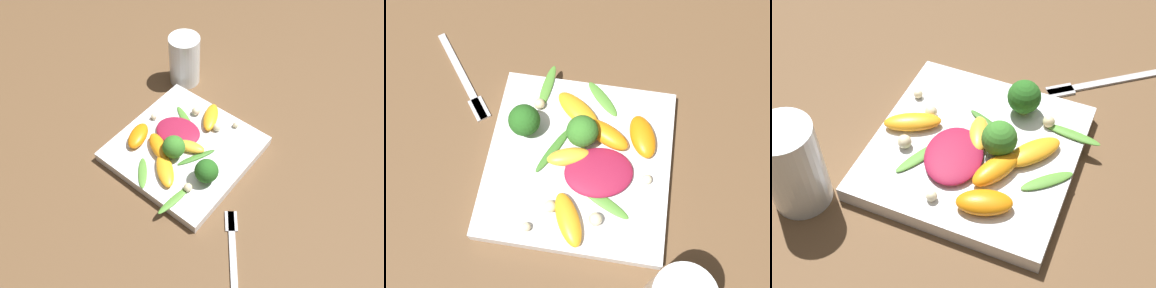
{
  "view_description": "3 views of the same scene",
  "coord_description": "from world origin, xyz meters",
  "views": [
    {
      "loc": [
        0.28,
        -0.33,
        0.59
      ],
      "look_at": [
        0.01,
        0.01,
        0.03
      ],
      "focal_mm": 35.0,
      "sensor_mm": 36.0,
      "label": 1
    },
    {
      "loc": [
        -0.03,
        0.22,
        0.58
      ],
      "look_at": [
        0.0,
        -0.02,
        0.04
      ],
      "focal_mm": 42.0,
      "sensor_mm": 36.0,
      "label": 2
    },
    {
      "loc": [
        -0.4,
        -0.15,
        0.52
      ],
      "look_at": [
        -0.01,
        0.01,
        0.03
      ],
      "focal_mm": 50.0,
      "sensor_mm": 36.0,
      "label": 3
    }
  ],
  "objects": [
    {
      "name": "macadamia_nut_1",
      "position": [
        -0.09,
        0.02,
        0.03
      ],
      "size": [
        0.01,
        0.01,
        0.01
      ],
      "color": "beige",
      "rests_on": "plate"
    },
    {
      "name": "macadamia_nut_4",
      "position": [
        0.05,
        0.1,
        0.03
      ],
      "size": [
        0.01,
        0.01,
        0.01
      ],
      "color": "beige",
      "rests_on": "plate"
    },
    {
      "name": "ground_plane",
      "position": [
        0.0,
        0.0,
        0.0
      ],
      "size": [
        2.4,
        2.4,
        0.0
      ],
      "primitive_type": "plane",
      "color": "brown"
    },
    {
      "name": "arugula_sprig_3",
      "position": [
        -0.02,
        -0.1,
        0.02
      ],
      "size": [
        0.06,
        0.06,
        0.0
      ],
      "color": "#518E33",
      "rests_on": "plate"
    },
    {
      "name": "plate",
      "position": [
        0.0,
        0.0,
        0.01
      ],
      "size": [
        0.24,
        0.24,
        0.02
      ],
      "color": "white",
      "rests_on": "ground_plane"
    },
    {
      "name": "arugula_sprig_1",
      "position": [
        0.04,
        -0.01,
        0.02
      ],
      "size": [
        0.04,
        0.08,
        0.0
      ],
      "color": "#3D7528",
      "rests_on": "plate"
    },
    {
      "name": "arugula_sprig_2",
      "position": [
        0.06,
        -0.1,
        0.02
      ],
      "size": [
        0.02,
        0.07,
        0.0
      ],
      "color": "#518E33",
      "rests_on": "plate"
    },
    {
      "name": "macadamia_nut_3",
      "position": [
        0.07,
        -0.07,
        0.03
      ],
      "size": [
        0.02,
        0.02,
        0.02
      ],
      "color": "beige",
      "rests_on": "plate"
    },
    {
      "name": "radicchio_leaf_0",
      "position": [
        -0.03,
        0.02,
        0.03
      ],
      "size": [
        0.1,
        0.09,
        0.01
      ],
      "color": "maroon",
      "rests_on": "plate"
    },
    {
      "name": "orange_segment_2",
      "position": [
        0.01,
        -0.0,
        0.03
      ],
      "size": [
        0.06,
        0.04,
        0.02
      ],
      "color": "#FCAD33",
      "rests_on": "plate"
    },
    {
      "name": "drinking_glass",
      "position": [
        -0.13,
        0.16,
        0.06
      ],
      "size": [
        0.07,
        0.07,
        0.11
      ],
      "color": "white",
      "rests_on": "ground_plane"
    },
    {
      "name": "broccoli_floret_0",
      "position": [
        0.08,
        -0.03,
        0.05
      ],
      "size": [
        0.04,
        0.04,
        0.05
      ],
      "color": "#7A9E51",
      "rests_on": "plate"
    },
    {
      "name": "macadamia_nut_0",
      "position": [
        -0.03,
        0.08,
        0.03
      ],
      "size": [
        0.02,
        0.02,
        0.02
      ],
      "color": "beige",
      "rests_on": "plate"
    },
    {
      "name": "orange_segment_1",
      "position": [
        -0.03,
        -0.04,
        0.03
      ],
      "size": [
        0.07,
        0.06,
        0.02
      ],
      "color": "orange",
      "rests_on": "plate"
    },
    {
      "name": "arugula_sprig_0",
      "position": [
        -0.04,
        0.05,
        0.02
      ],
      "size": [
        0.08,
        0.05,
        0.0
      ],
      "color": "#518E33",
      "rests_on": "plate"
    },
    {
      "name": "broccoli_floret_1",
      "position": [
        0.0,
        -0.03,
        0.05
      ],
      "size": [
        0.04,
        0.04,
        0.05
      ],
      "color": "#7A9E51",
      "rests_on": "plate"
    },
    {
      "name": "orange_segment_0",
      "position": [
        0.01,
        -0.07,
        0.03
      ],
      "size": [
        0.08,
        0.07,
        0.02
      ],
      "color": "orange",
      "rests_on": "plate"
    },
    {
      "name": "fork",
      "position": [
        0.19,
        -0.1,
        0.0
      ],
      "size": [
        0.12,
        0.14,
        0.01
      ],
      "color": "#B2B2B7",
      "rests_on": "ground_plane"
    },
    {
      "name": "orange_segment_4",
      "position": [
        -0.08,
        -0.04,
        0.03
      ],
      "size": [
        0.05,
        0.07,
        0.02
      ],
      "color": "orange",
      "rests_on": "plate"
    },
    {
      "name": "orange_segment_3",
      "position": [
        0.0,
        0.08,
        0.03
      ],
      "size": [
        0.06,
        0.08,
        0.02
      ],
      "color": "orange",
      "rests_on": "plate"
    },
    {
      "name": "macadamia_nut_2",
      "position": [
        0.03,
        0.07,
        0.03
      ],
      "size": [
        0.02,
        0.02,
        0.02
      ],
      "color": "beige",
      "rests_on": "plate"
    }
  ]
}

